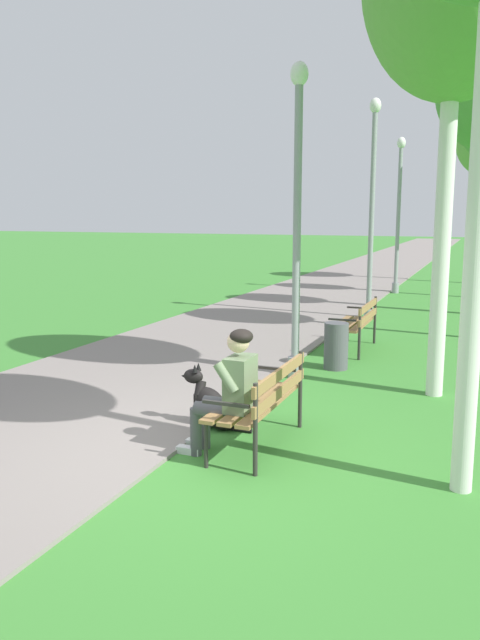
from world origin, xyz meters
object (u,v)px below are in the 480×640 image
park_bench_mid (357,321)px  lamp_post_near (297,220)px  person_seated_on_near_bench (230,387)px  lamp_post_far (398,214)px  park_bench_near (263,397)px  dog_black (213,405)px  lamp_post_mid (372,208)px  litter_bin (336,346)px

park_bench_mid → lamp_post_near: (-0.45, -2.10, 1.70)m
park_bench_mid → person_seated_on_near_bench: 5.14m
person_seated_on_near_bench → lamp_post_near: 3.40m
lamp_post_far → lamp_post_near: bearing=-89.6°
park_bench_near → person_seated_on_near_bench: bearing=-120.7°
dog_black → lamp_post_mid: bearing=88.3°
person_seated_on_near_bench → park_bench_near: bearing=59.3°
lamp_post_mid → lamp_post_near: bearing=-90.4°
litter_bin → person_seated_on_near_bench: bearing=-92.2°
litter_bin → dog_black: bearing=-101.2°
park_bench_mid → lamp_post_far: 8.35m
dog_black → litter_bin: dog_black is taller
park_bench_near → lamp_post_far: (-0.56, 12.92, 1.77)m
dog_black → lamp_post_far: bearing=89.5°
litter_bin → lamp_post_mid: bearing=94.7°
person_seated_on_near_bench → lamp_post_far: lamp_post_far is taller
park_bench_mid → lamp_post_far: size_ratio=0.34×
park_bench_mid → person_seated_on_near_bench: size_ratio=1.20×
person_seated_on_near_bench → lamp_post_mid: 8.61m
park_bench_near → lamp_post_near: lamp_post_near is taller
park_bench_mid → park_bench_near: bearing=-89.5°
park_bench_near → dog_black: 0.78m
lamp_post_far → park_bench_mid: bearing=-86.3°
park_bench_near → park_bench_mid: bearing=90.5°
lamp_post_near → lamp_post_far: size_ratio=0.97×
park_bench_mid → lamp_post_mid: 3.83m
lamp_post_mid → lamp_post_far: 4.85m
lamp_post_mid → litter_bin: 5.14m
person_seated_on_near_bench → lamp_post_far: (-0.35, 13.27, 1.60)m
park_bench_near → person_seated_on_near_bench: (-0.21, -0.35, 0.17)m
park_bench_mid → person_seated_on_near_bench: person_seated_on_near_bench is taller
park_bench_mid → lamp_post_mid: size_ratio=0.32×
dog_black → lamp_post_far: lamp_post_far is taller
litter_bin → lamp_post_near: bearing=-120.5°
park_bench_near → lamp_post_far: 13.06m
park_bench_near → lamp_post_far: lamp_post_far is taller
dog_black → person_seated_on_near_bench: bearing=-54.4°
park_bench_mid → lamp_post_mid: lamp_post_mid is taller
person_seated_on_near_bench → lamp_post_far: size_ratio=0.28×
litter_bin → lamp_post_far: bearing=93.0°
park_bench_near → litter_bin: 3.40m
lamp_post_far → park_bench_near: bearing=-87.5°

